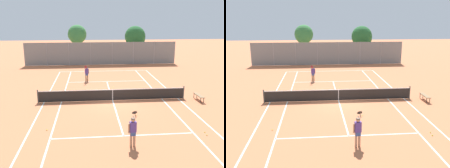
# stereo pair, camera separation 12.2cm
# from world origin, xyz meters

# --- Properties ---
(ground_plane) EXTENTS (120.00, 120.00, 0.00)m
(ground_plane) POSITION_xyz_m (0.00, 0.00, 0.00)
(ground_plane) COLOR #C67047
(court_line_markings) EXTENTS (11.10, 23.90, 0.01)m
(court_line_markings) POSITION_xyz_m (0.00, 0.00, 0.00)
(court_line_markings) COLOR silver
(court_line_markings) RESTS_ON ground
(tennis_net) EXTENTS (12.00, 0.10, 1.07)m
(tennis_net) POSITION_xyz_m (0.00, 0.00, 0.51)
(tennis_net) COLOR #474C47
(tennis_net) RESTS_ON ground
(player_near_side) EXTENTS (0.59, 0.80, 1.77)m
(player_near_side) POSITION_xyz_m (0.30, -7.61, 0.93)
(player_near_side) COLOR tan
(player_near_side) RESTS_ON ground
(player_far_left) EXTENTS (0.49, 0.87, 1.77)m
(player_far_left) POSITION_xyz_m (-2.12, 6.80, 0.93)
(player_far_left) COLOR #936B4C
(player_far_left) RESTS_ON ground
(loose_tennis_ball_0) EXTENTS (0.07, 0.07, 0.07)m
(loose_tennis_ball_0) POSITION_xyz_m (-4.47, -5.25, 0.03)
(loose_tennis_ball_0) COLOR #D1DB33
(loose_tennis_ball_0) RESTS_ON ground
(loose_tennis_ball_1) EXTENTS (0.07, 0.07, 0.07)m
(loose_tennis_ball_1) POSITION_xyz_m (4.76, -6.81, 0.03)
(loose_tennis_ball_1) COLOR #D1DB33
(loose_tennis_ball_1) RESTS_ON ground
(loose_tennis_ball_2) EXTENTS (0.07, 0.07, 0.07)m
(loose_tennis_ball_2) POSITION_xyz_m (1.32, -3.47, 0.03)
(loose_tennis_ball_2) COLOR #D1DB33
(loose_tennis_ball_2) RESTS_ON ground
(loose_tennis_ball_3) EXTENTS (0.07, 0.07, 0.07)m
(loose_tennis_ball_3) POSITION_xyz_m (4.81, -6.44, 0.03)
(loose_tennis_ball_3) COLOR #D1DB33
(loose_tennis_ball_3) RESTS_ON ground
(loose_tennis_ball_4) EXTENTS (0.07, 0.07, 0.07)m
(loose_tennis_ball_4) POSITION_xyz_m (0.44, 4.05, 0.03)
(loose_tennis_ball_4) COLOR #D1DB33
(loose_tennis_ball_4) RESTS_ON ground
(courtside_bench) EXTENTS (0.36, 1.50, 0.47)m
(courtside_bench) POSITION_xyz_m (7.01, -0.63, 0.41)
(courtside_bench) COLOR olive
(courtside_bench) RESTS_ON ground
(back_fence) EXTENTS (21.68, 0.08, 3.26)m
(back_fence) POSITION_xyz_m (0.00, 16.41, 1.63)
(back_fence) COLOR gray
(back_fence) RESTS_ON ground
(tree_behind_left) EXTENTS (2.85, 2.85, 5.60)m
(tree_behind_left) POSITION_xyz_m (-3.58, 19.82, 4.06)
(tree_behind_left) COLOR brown
(tree_behind_left) RESTS_ON ground
(tree_behind_right) EXTENTS (3.16, 3.16, 5.43)m
(tree_behind_right) POSITION_xyz_m (5.41, 18.91, 3.76)
(tree_behind_right) COLOR brown
(tree_behind_right) RESTS_ON ground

